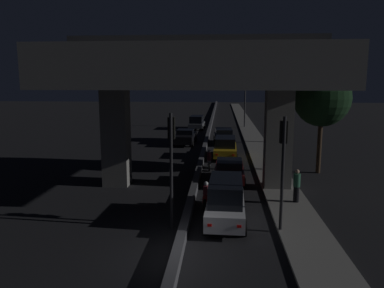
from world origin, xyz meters
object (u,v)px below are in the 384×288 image
at_px(traffic_light_left_of_median, 171,151).
at_px(car_black_fourth, 224,136).
at_px(motorcycle_red_filtering_near, 206,196).
at_px(motorcycle_white_filtering_mid, 209,161).
at_px(street_lamp, 243,97).
at_px(pedestrian_on_sidewalk, 297,186).
at_px(car_dark_red_second, 229,170).
at_px(traffic_light_right_of_median, 283,154).
at_px(car_black_lead_oncoming, 185,137).
at_px(car_white_lead, 226,200).
at_px(car_taxi_yellow_third, 225,147).
at_px(car_grey_second_oncoming, 197,122).

relative_size(traffic_light_left_of_median, car_black_fourth, 1.24).
relative_size(car_black_fourth, motorcycle_red_filtering_near, 2.21).
bearing_deg(motorcycle_white_filtering_mid, street_lamp, -11.71).
relative_size(car_black_fourth, motorcycle_white_filtering_mid, 2.35).
bearing_deg(motorcycle_white_filtering_mid, pedestrian_on_sidewalk, -150.23).
bearing_deg(car_dark_red_second, traffic_light_left_of_median, 162.23).
bearing_deg(traffic_light_right_of_median, car_black_lead_oncoming, 105.93).
height_order(street_lamp, car_white_lead, street_lamp).
xyz_separation_m(car_white_lead, car_taxi_yellow_third, (0.12, 14.79, -0.15)).
relative_size(traffic_light_left_of_median, motorcycle_white_filtering_mid, 2.91).
height_order(street_lamp, car_black_lead_oncoming, street_lamp).
xyz_separation_m(car_white_lead, pedestrian_on_sidewalk, (3.78, 2.80, -0.04)).
distance_m(street_lamp, car_white_lead, 35.57).
xyz_separation_m(car_black_fourth, car_grey_second_oncoming, (-3.58, 11.51, 0.13)).
bearing_deg(car_white_lead, car_dark_red_second, -0.75).
bearing_deg(traffic_light_right_of_median, car_white_lead, 158.49).
distance_m(car_black_lead_oncoming, car_grey_second_oncoming, 12.10).
xyz_separation_m(traffic_light_left_of_median, car_black_lead_oncoming, (-1.55, 22.10, -2.74)).
xyz_separation_m(street_lamp, motorcycle_red_filtering_near, (-3.60, -33.39, -3.62)).
bearing_deg(street_lamp, car_dark_red_second, -94.62).
xyz_separation_m(car_black_lead_oncoming, motorcycle_white_filtering_mid, (2.82, -10.84, -0.14)).
bearing_deg(street_lamp, car_grey_second_oncoming, -161.43).
relative_size(traffic_light_right_of_median, car_black_lead_oncoming, 1.08).
relative_size(car_white_lead, car_dark_red_second, 1.09).
distance_m(car_grey_second_oncoming, motorcycle_white_filtering_mid, 23.07).
xyz_separation_m(car_black_fourth, pedestrian_on_sidewalk, (3.76, -18.95, 0.18)).
bearing_deg(motorcycle_red_filtering_near, car_white_lead, -148.61).
height_order(car_black_fourth, motorcycle_white_filtering_mid, car_black_fourth).
xyz_separation_m(car_white_lead, car_grey_second_oncoming, (-3.57, 33.26, -0.09)).
bearing_deg(motorcycle_white_filtering_mid, traffic_light_right_of_median, -166.05).
relative_size(street_lamp, car_black_fourth, 1.68).
bearing_deg(car_taxi_yellow_third, pedestrian_on_sidewalk, -161.90).
relative_size(car_black_fourth, car_grey_second_oncoming, 0.96).
relative_size(car_black_lead_oncoming, pedestrian_on_sidewalk, 2.64).
xyz_separation_m(traffic_light_right_of_median, car_grey_second_oncoming, (-5.94, 34.20, -2.48)).
relative_size(car_white_lead, car_taxi_yellow_third, 0.99).
xyz_separation_m(car_taxi_yellow_third, car_grey_second_oncoming, (-3.69, 18.47, 0.06)).
bearing_deg(pedestrian_on_sidewalk, car_black_fourth, 101.23).
height_order(traffic_light_left_of_median, pedestrian_on_sidewalk, traffic_light_left_of_median).
height_order(street_lamp, car_dark_red_second, street_lamp).
relative_size(traffic_light_left_of_median, car_taxi_yellow_third, 1.10).
height_order(car_taxi_yellow_third, car_black_fourth, car_taxi_yellow_third).
bearing_deg(pedestrian_on_sidewalk, car_grey_second_oncoming, 103.56).
bearing_deg(motorcycle_red_filtering_near, pedestrian_on_sidewalk, -75.52).
distance_m(car_white_lead, car_black_lead_oncoming, 21.53).
bearing_deg(car_taxi_yellow_third, street_lamp, -5.77).
distance_m(car_white_lead, motorcycle_white_filtering_mid, 10.40).
xyz_separation_m(car_black_lead_oncoming, car_grey_second_oncoming, (0.37, 12.10, 0.19)).
xyz_separation_m(traffic_light_right_of_median, car_black_fourth, (-2.36, 22.69, -2.61)).
distance_m(car_black_fourth, pedestrian_on_sidewalk, 19.32).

